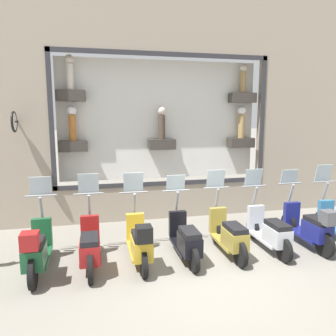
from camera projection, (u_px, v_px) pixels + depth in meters
ground_plane at (205, 275)px, 5.93m from camera, size 120.00×120.00×0.00m
building_facade at (163, 68)px, 8.74m from camera, size 1.17×36.00×8.04m
scooter_navy_1 at (310, 227)px, 7.09m from camera, size 1.81×0.61×1.60m
scooter_silver_2 at (270, 231)px, 6.95m from camera, size 1.80×0.61×1.65m
scooter_olive_3 at (229, 235)px, 6.75m from camera, size 1.80×0.60×1.66m
scooter_black_4 at (186, 239)px, 6.54m from camera, size 1.79×0.61×1.58m
scooter_yellow_5 at (140, 242)px, 6.27m from camera, size 1.80×0.60×1.67m
scooter_red_6 at (90, 246)px, 6.13m from camera, size 1.81×0.61×1.69m
scooter_green_7 at (37, 250)px, 5.86m from camera, size 1.81×0.61×1.67m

